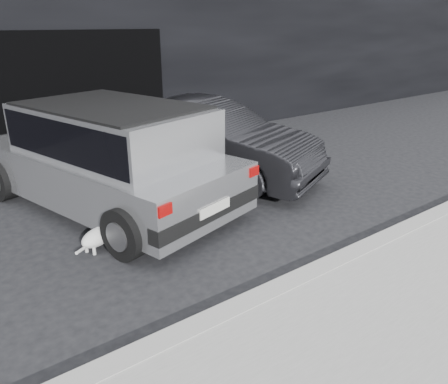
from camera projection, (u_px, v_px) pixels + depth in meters
ground at (120, 227)px, 6.27m from camera, size 80.00×80.00×0.00m
building_facade at (43, 33)px, 10.39m from camera, size 34.00×4.00×5.00m
garage_opening at (79, 94)px, 9.33m from camera, size 4.00×0.10×2.60m
curb at (301, 280)px, 4.87m from camera, size 18.00×0.25×0.12m
sidewalk at (397, 339)px, 3.98m from camera, size 18.00×2.20×0.11m
silver_hatchback at (109, 152)px, 6.67m from camera, size 3.04×4.78×1.63m
second_car at (205, 140)px, 8.05m from camera, size 3.08×4.58×1.43m
cat_siamese at (152, 234)px, 5.78m from camera, size 0.28×0.78×0.27m
cat_white at (100, 235)px, 5.65m from camera, size 0.72×0.46×0.37m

